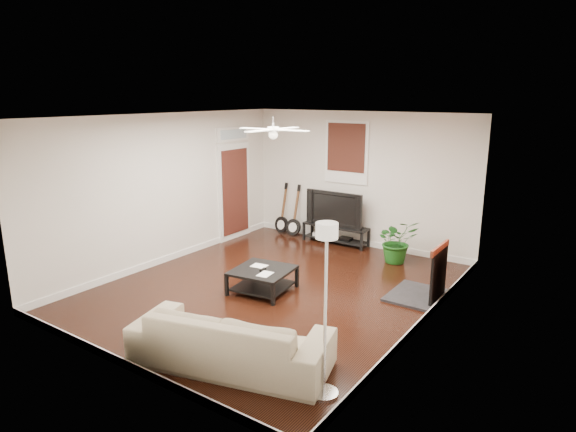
# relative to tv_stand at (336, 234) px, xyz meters

# --- Properties ---
(room) EXTENTS (5.01, 6.01, 2.81)m
(room) POSITION_rel_tv_stand_xyz_m (0.40, -2.78, 1.20)
(room) COLOR black
(room) RESTS_ON ground
(brick_accent) EXTENTS (0.02, 2.20, 2.80)m
(brick_accent) POSITION_rel_tv_stand_xyz_m (2.89, -1.78, 1.20)
(brick_accent) COLOR #A85436
(brick_accent) RESTS_ON floor
(fireplace) EXTENTS (0.80, 1.10, 0.92)m
(fireplace) POSITION_rel_tv_stand_xyz_m (2.60, -1.78, 0.26)
(fireplace) COLOR black
(fireplace) RESTS_ON floor
(window_back) EXTENTS (1.00, 0.06, 1.30)m
(window_back) POSITION_rel_tv_stand_xyz_m (0.10, 0.19, 1.75)
(window_back) COLOR black
(window_back) RESTS_ON wall_back
(door_left) EXTENTS (0.08, 1.00, 2.50)m
(door_left) POSITION_rel_tv_stand_xyz_m (-2.06, -0.88, 1.05)
(door_left) COLOR white
(door_left) RESTS_ON wall_left
(tv_stand) EXTENTS (1.45, 0.39, 0.41)m
(tv_stand) POSITION_rel_tv_stand_xyz_m (0.00, 0.00, 0.00)
(tv_stand) COLOR black
(tv_stand) RESTS_ON floor
(tv) EXTENTS (1.30, 0.17, 0.75)m
(tv) POSITION_rel_tv_stand_xyz_m (0.00, 0.02, 0.58)
(tv) COLOR black
(tv) RESTS_ON tv_stand
(coffee_table) EXTENTS (1.01, 1.01, 0.37)m
(coffee_table) POSITION_rel_tv_stand_xyz_m (0.32, -2.99, -0.02)
(coffee_table) COLOR black
(coffee_table) RESTS_ON floor
(sofa) EXTENTS (2.50, 1.49, 0.68)m
(sofa) POSITION_rel_tv_stand_xyz_m (1.39, -4.99, 0.14)
(sofa) COLOR tan
(sofa) RESTS_ON floor
(floor_lamp) EXTENTS (0.39, 0.39, 1.91)m
(floor_lamp) POSITION_rel_tv_stand_xyz_m (2.60, -4.89, 0.75)
(floor_lamp) COLOR silver
(floor_lamp) RESTS_ON floor
(potted_plant) EXTENTS (1.01, 1.01, 0.85)m
(potted_plant) POSITION_rel_tv_stand_xyz_m (1.55, -0.41, 0.22)
(potted_plant) COLOR #195819
(potted_plant) RESTS_ON floor
(guitar_left) EXTENTS (0.40, 0.30, 1.19)m
(guitar_left) POSITION_rel_tv_stand_xyz_m (-1.40, -0.03, 0.39)
(guitar_left) COLOR black
(guitar_left) RESTS_ON floor
(guitar_right) EXTENTS (0.37, 0.27, 1.19)m
(guitar_right) POSITION_rel_tv_stand_xyz_m (-1.05, -0.06, 0.39)
(guitar_right) COLOR black
(guitar_right) RESTS_ON floor
(ceiling_fan) EXTENTS (1.24, 1.24, 0.32)m
(ceiling_fan) POSITION_rel_tv_stand_xyz_m (0.40, -2.78, 2.40)
(ceiling_fan) COLOR white
(ceiling_fan) RESTS_ON ceiling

